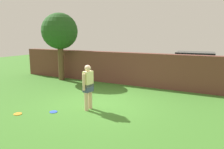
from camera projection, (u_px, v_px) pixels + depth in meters
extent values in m
plane|color=#3D7528|center=(100.00, 104.00, 8.37)|extent=(40.00, 40.00, 0.00)
cube|color=brown|center=(111.00, 67.00, 12.15)|extent=(12.34, 0.50, 1.73)
cylinder|color=brown|center=(61.00, 61.00, 12.81)|extent=(0.34, 0.34, 2.30)
sphere|color=#23511E|center=(60.00, 31.00, 12.50)|extent=(2.09, 2.09, 2.09)
cylinder|color=beige|center=(86.00, 99.00, 7.61)|extent=(0.14, 0.14, 0.85)
cylinder|color=beige|center=(90.00, 97.00, 7.79)|extent=(0.14, 0.14, 0.85)
cube|color=#3F4C72|center=(88.00, 88.00, 7.64)|extent=(0.25, 0.38, 0.28)
cube|color=beige|center=(88.00, 79.00, 7.58)|extent=(0.25, 0.38, 0.55)
sphere|color=beige|center=(88.00, 68.00, 7.51)|extent=(0.22, 0.22, 0.22)
cylinder|color=beige|center=(84.00, 82.00, 7.41)|extent=(0.09, 0.09, 0.58)
cylinder|color=beige|center=(92.00, 80.00, 7.78)|extent=(0.09, 0.09, 0.58)
cube|color=navy|center=(194.00, 70.00, 12.15)|extent=(4.30, 1.96, 0.80)
cube|color=#1E2328|center=(195.00, 57.00, 12.03)|extent=(2.09, 1.62, 0.60)
cylinder|color=black|center=(167.00, 77.00, 12.01)|extent=(0.65, 0.26, 0.64)
cylinder|color=black|center=(171.00, 73.00, 13.53)|extent=(0.65, 0.26, 0.64)
cylinder|color=black|center=(221.00, 82.00, 10.91)|extent=(0.65, 0.26, 0.64)
cylinder|color=black|center=(220.00, 76.00, 12.44)|extent=(0.65, 0.26, 0.64)
cylinder|color=blue|center=(53.00, 112.00, 7.50)|extent=(0.27, 0.27, 0.02)
cylinder|color=orange|center=(18.00, 114.00, 7.31)|extent=(0.27, 0.27, 0.02)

